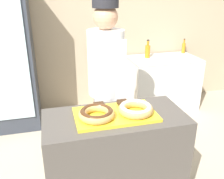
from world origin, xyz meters
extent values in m
cube|color=tan|center=(0.00, 2.13, 1.35)|extent=(8.00, 0.06, 2.70)
cube|color=#4C4742|center=(0.00, 0.00, 0.45)|extent=(1.10, 0.52, 0.89)
cube|color=yellow|center=(0.00, 0.00, 0.90)|extent=(0.62, 0.37, 0.02)
torus|color=tan|center=(-0.15, -0.04, 0.95)|extent=(0.27, 0.27, 0.06)
torus|color=#472814|center=(-0.15, -0.04, 0.97)|extent=(0.24, 0.24, 0.04)
torus|color=tan|center=(0.15, -0.04, 0.95)|extent=(0.27, 0.27, 0.06)
torus|color=beige|center=(0.15, -0.04, 0.97)|extent=(0.24, 0.24, 0.04)
cube|color=#382111|center=(-0.10, 0.13, 0.93)|extent=(0.08, 0.08, 0.03)
cube|color=#382111|center=(0.10, 0.13, 0.93)|extent=(0.08, 0.08, 0.03)
cylinder|color=#4C4C51|center=(0.07, 0.60, 0.42)|extent=(0.25, 0.25, 0.83)
cylinder|color=white|center=(0.07, 0.60, 1.14)|extent=(0.35, 0.35, 0.62)
cube|color=white|center=(0.07, 0.44, 0.74)|extent=(0.30, 0.02, 1.31)
sphere|color=tan|center=(0.07, 0.60, 1.57)|extent=(0.22, 0.22, 0.22)
cylinder|color=#232328|center=(0.07, 0.60, 1.68)|extent=(0.24, 0.24, 0.07)
cube|color=#333842|center=(-0.94, 1.76, 0.97)|extent=(0.58, 0.61, 1.94)
cube|color=silver|center=(-0.94, 1.44, 1.01)|extent=(0.48, 0.02, 1.56)
cube|color=silver|center=(1.25, 1.76, 0.41)|extent=(1.05, 0.63, 0.81)
cube|color=gray|center=(1.25, 1.76, 0.79)|extent=(1.05, 0.63, 0.01)
cylinder|color=orange|center=(1.01, 1.84, 0.91)|extent=(0.08, 0.08, 0.19)
cylinder|color=orange|center=(1.01, 1.84, 1.04)|extent=(0.03, 0.03, 0.07)
cylinder|color=black|center=(1.01, 1.84, 1.08)|extent=(0.04, 0.04, 0.01)
cylinder|color=orange|center=(1.70, 1.97, 0.89)|extent=(0.06, 0.06, 0.16)
cylinder|color=orange|center=(1.70, 1.97, 1.00)|extent=(0.03, 0.03, 0.06)
cylinder|color=black|center=(1.70, 1.97, 1.04)|extent=(0.03, 0.03, 0.01)
camera|label=1|loc=(-0.45, -1.64, 1.80)|focal=40.00mm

